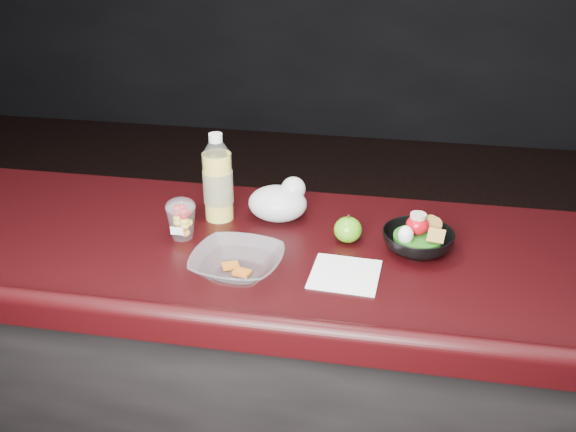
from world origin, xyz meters
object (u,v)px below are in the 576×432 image
object	(u,v)px
green_apple	(348,230)
snack_bowl	(417,239)
takeout_bowl	(237,263)
lemonade_bottle	(218,184)
fruit_cup	(181,218)

from	to	relation	value
green_apple	snack_bowl	distance (m)	0.18
green_apple	takeout_bowl	size ratio (longest dim) A/B	0.32
lemonade_bottle	fruit_cup	world-z (taller)	lemonade_bottle
fruit_cup	green_apple	world-z (taller)	fruit_cup
snack_bowl	takeout_bowl	distance (m)	0.46
fruit_cup	green_apple	bearing A→B (deg)	7.41
fruit_cup	green_apple	size ratio (longest dim) A/B	1.47
snack_bowl	takeout_bowl	bearing A→B (deg)	-156.36
green_apple	snack_bowl	size ratio (longest dim) A/B	0.34
green_apple	takeout_bowl	world-z (taller)	green_apple
lemonade_bottle	fruit_cup	size ratio (longest dim) A/B	2.22
lemonade_bottle	takeout_bowl	xyz separation A→B (m)	(0.12, -0.27, -0.08)
fruit_cup	green_apple	distance (m)	0.43
green_apple	takeout_bowl	distance (m)	0.32
lemonade_bottle	takeout_bowl	bearing A→B (deg)	-66.03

